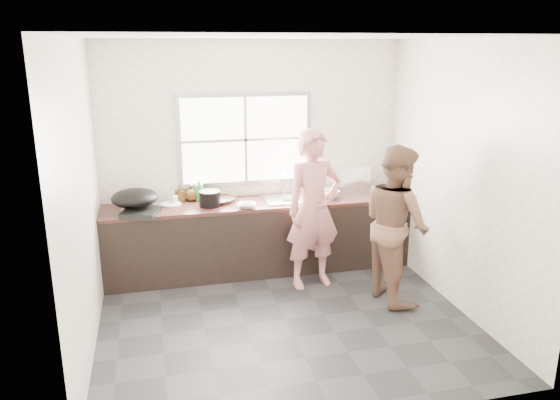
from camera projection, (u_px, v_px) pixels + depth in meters
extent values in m
cube|color=#29292C|center=(285.00, 320.00, 5.43)|extent=(3.60, 3.20, 0.01)
cube|color=silver|center=(286.00, 36.00, 4.69)|extent=(3.60, 3.20, 0.01)
cube|color=silver|center=(253.00, 155.00, 6.56)|extent=(3.60, 0.01, 2.70)
cube|color=beige|center=(81.00, 201.00, 4.65)|extent=(0.01, 3.20, 2.70)
cube|color=silver|center=(460.00, 178.00, 5.46)|extent=(0.01, 3.20, 2.70)
cube|color=beige|center=(345.00, 249.00, 3.56)|extent=(3.60, 0.01, 2.70)
cube|color=black|center=(259.00, 238.00, 6.52)|extent=(3.60, 0.62, 0.82)
cube|color=#381C17|center=(259.00, 203.00, 6.41)|extent=(3.60, 0.64, 0.04)
cube|color=silver|center=(288.00, 199.00, 6.48)|extent=(0.55, 0.45, 0.02)
cylinder|color=silver|center=(284.00, 183.00, 6.62)|extent=(0.02, 0.02, 0.30)
cube|color=#9EA0A5|center=(245.00, 139.00, 6.47)|extent=(1.60, 0.05, 1.10)
cube|color=white|center=(246.00, 140.00, 6.44)|extent=(1.50, 0.01, 1.00)
imported|color=#D57F80|center=(314.00, 215.00, 6.00)|extent=(0.67, 0.50, 1.66)
imported|color=brown|center=(396.00, 224.00, 5.70)|extent=(0.73, 0.88, 1.67)
cylinder|color=black|center=(220.00, 199.00, 6.42)|extent=(0.46, 0.46, 0.04)
cube|color=silver|center=(222.00, 201.00, 6.27)|extent=(0.24, 0.19, 0.01)
imported|color=white|center=(247.00, 205.00, 6.15)|extent=(0.27, 0.27, 0.05)
imported|color=white|center=(328.00, 195.00, 6.56)|extent=(0.24, 0.24, 0.07)
imported|color=silver|center=(287.00, 198.00, 6.44)|extent=(0.22, 0.22, 0.05)
cylinder|color=black|center=(210.00, 199.00, 6.20)|extent=(0.31, 0.31, 0.17)
cylinder|color=silver|center=(171.00, 204.00, 6.26)|extent=(0.27, 0.27, 0.02)
imported|color=green|center=(199.00, 189.00, 6.41)|extent=(0.13, 0.13, 0.27)
imported|color=#4F3713|center=(180.00, 194.00, 6.39)|extent=(0.10, 0.10, 0.17)
imported|color=#4D3313|center=(192.00, 193.00, 6.42)|extent=(0.15, 0.15, 0.18)
cylinder|color=silver|center=(175.00, 200.00, 6.29)|extent=(0.07, 0.07, 0.10)
cube|color=black|center=(141.00, 212.00, 5.89)|extent=(0.46, 0.46, 0.06)
ellipsoid|color=black|center=(135.00, 198.00, 5.98)|extent=(0.66, 0.66, 0.19)
cube|color=white|center=(350.00, 178.00, 6.84)|extent=(0.48, 0.39, 0.32)
cylinder|color=#B0B1B7|center=(163.00, 204.00, 6.30)|extent=(0.25, 0.25, 0.01)
cylinder|color=#B9BCC0|center=(175.00, 201.00, 6.40)|extent=(0.30, 0.30, 0.01)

